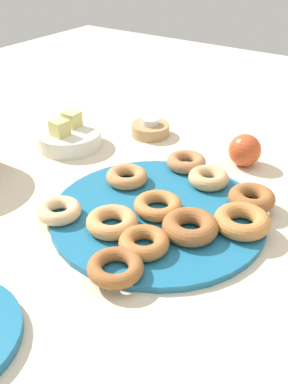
{
  "coord_description": "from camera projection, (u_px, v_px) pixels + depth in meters",
  "views": [
    {
      "loc": [
        -0.55,
        -0.35,
        0.46
      ],
      "look_at": [
        0.0,
        0.03,
        0.04
      ],
      "focal_mm": 41.44,
      "sensor_mm": 36.0,
      "label": 1
    }
  ],
  "objects": [
    {
      "name": "donut_0",
      "position": [
        242.0,
        221.0,
        0.74
      ],
      "size": [
        0.14,
        0.14,
        0.03
      ],
      "primitive_type": "torus",
      "rotation": [
        0.0,
        0.0,
        2.31
      ],
      "color": "#BC7A3D",
      "rests_on": "donut_plate"
    },
    {
      "name": "donut_7",
      "position": [
        186.0,
        162.0,
        0.93
      ],
      "size": [
        0.12,
        0.12,
        0.03
      ],
      "primitive_type": "torus",
      "rotation": [
        0.0,
        0.0,
        5.59
      ],
      "color": "#B27547",
      "rests_on": "donut_plate"
    },
    {
      "name": "ground_plane",
      "position": [
        158.0,
        217.0,
        0.8
      ],
      "size": [
        2.4,
        2.4,
        0.0
      ],
      "primitive_type": "plane",
      "color": "beige"
    },
    {
      "name": "donut_4",
      "position": [
        127.0,
        177.0,
        0.88
      ],
      "size": [
        0.12,
        0.12,
        0.02
      ],
      "primitive_type": "torus",
      "rotation": [
        0.0,
        0.0,
        3.92
      ],
      "color": "#C6844C",
      "rests_on": "donut_plate"
    },
    {
      "name": "donut_2",
      "position": [
        59.0,
        210.0,
        0.78
      ],
      "size": [
        0.1,
        0.1,
        0.02
      ],
      "primitive_type": "torus",
      "rotation": [
        0.0,
        0.0,
        4.46
      ],
      "color": "#EABC84",
      "rests_on": "donut_plate"
    },
    {
      "name": "donut_10",
      "position": [
        252.0,
        198.0,
        0.81
      ],
      "size": [
        0.12,
        0.12,
        0.03
      ],
      "primitive_type": "torus",
      "rotation": [
        0.0,
        0.0,
        2.27
      ],
      "color": "#995B2D",
      "rests_on": "donut_plate"
    },
    {
      "name": "tealight",
      "position": [
        150.0,
        121.0,
        1.08
      ],
      "size": [
        0.04,
        0.04,
        0.01
      ],
      "primitive_type": "cylinder",
      "color": "silver",
      "rests_on": "candle_holder"
    },
    {
      "name": "melon_chunk_right",
      "position": [
        72.0,
        119.0,
        1.05
      ],
      "size": [
        0.04,
        0.04,
        0.04
      ],
      "primitive_type": "cube",
      "rotation": [
        0.0,
        0.0,
        0.05
      ],
      "color": "#DBD67A",
      "rests_on": "fruit_bowl"
    },
    {
      "name": "fruit_bowl",
      "position": [
        69.0,
        139.0,
        1.04
      ],
      "size": [
        0.15,
        0.15,
        0.04
      ],
      "primitive_type": "cylinder",
      "color": "silver",
      "rests_on": "ground_plane"
    },
    {
      "name": "donut_3",
      "position": [
        190.0,
        226.0,
        0.73
      ],
      "size": [
        0.12,
        0.12,
        0.03
      ],
      "primitive_type": "torus",
      "rotation": [
        0.0,
        0.0,
        0.32
      ],
      "color": "#995B2D",
      "rests_on": "donut_plate"
    },
    {
      "name": "melon_chunk_left",
      "position": [
        60.0,
        128.0,
        1.0
      ],
      "size": [
        0.04,
        0.04,
        0.04
      ],
      "primitive_type": "cube",
      "rotation": [
        0.0,
        0.0,
        -0.12
      ],
      "color": "#DBD67A",
      "rests_on": "fruit_bowl"
    },
    {
      "name": "donut_9",
      "position": [
        115.0,
        267.0,
        0.65
      ],
      "size": [
        0.1,
        0.1,
        0.02
      ],
      "primitive_type": "torus",
      "rotation": [
        0.0,
        0.0,
        1.32
      ],
      "color": "#995B2D",
      "rests_on": "donut_plate"
    },
    {
      "name": "donut_6",
      "position": [
        144.0,
        242.0,
        0.7
      ],
      "size": [
        0.11,
        0.11,
        0.03
      ],
      "primitive_type": "torus",
      "rotation": [
        0.0,
        0.0,
        2.04
      ],
      "color": "#AD6B33",
      "rests_on": "donut_plate"
    },
    {
      "name": "donut_1",
      "position": [
        112.0,
        222.0,
        0.74
      ],
      "size": [
        0.11,
        0.11,
        0.03
      ],
      "primitive_type": "torus",
      "rotation": [
        0.0,
        0.0,
        2.88
      ],
      "color": "tan",
      "rests_on": "donut_plate"
    },
    {
      "name": "donut_5",
      "position": [
        208.0,
        178.0,
        0.87
      ],
      "size": [
        0.11,
        0.11,
        0.03
      ],
      "primitive_type": "torus",
      "rotation": [
        0.0,
        0.0,
        3.96
      ],
      "color": "tan",
      "rests_on": "donut_plate"
    },
    {
      "name": "candle_holder",
      "position": [
        150.0,
        130.0,
        1.09
      ],
      "size": [
        0.09,
        0.09,
        0.03
      ],
      "primitive_type": "cylinder",
      "color": "tan",
      "rests_on": "ground_plane"
    },
    {
      "name": "apple",
      "position": [
        245.0,
        150.0,
        0.95
      ],
      "size": [
        0.07,
        0.07,
        0.07
      ],
      "primitive_type": "sphere",
      "color": "#CC4C23",
      "rests_on": "ground_plane"
    },
    {
      "name": "donut_8",
      "position": [
        157.0,
        205.0,
        0.79
      ],
      "size": [
        0.12,
        0.12,
        0.02
      ],
      "primitive_type": "torus",
      "rotation": [
        0.0,
        0.0,
        4.06
      ],
      "color": "#BC7A3D",
      "rests_on": "donut_plate"
    },
    {
      "name": "donut_plate",
      "position": [
        158.0,
        214.0,
        0.8
      ],
      "size": [
        0.39,
        0.39,
        0.01
      ],
      "primitive_type": "cylinder",
      "color": "#1E6B93",
      "rests_on": "ground_plane"
    }
  ]
}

